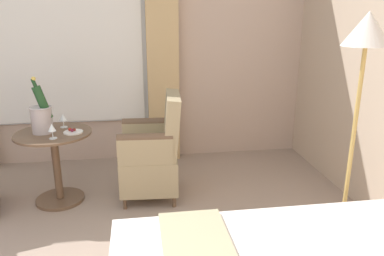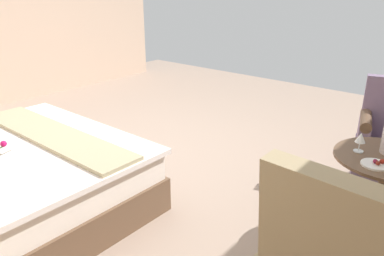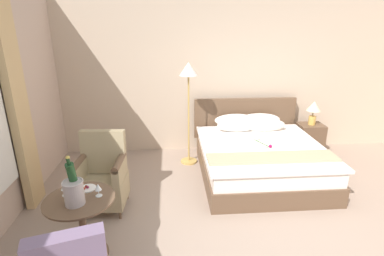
{
  "view_description": "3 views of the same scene",
  "coord_description": "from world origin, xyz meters",
  "px_view_note": "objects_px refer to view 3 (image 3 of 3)",
  "views": [
    {
      "loc": [
        1.24,
        0.76,
        1.7
      ],
      "look_at": [
        -0.65,
        1.04,
        1.12
      ],
      "focal_mm": 35.0,
      "sensor_mm": 36.0,
      "label": 1
    },
    {
      "loc": [
        -2.54,
        2.47,
        1.72
      ],
      "look_at": [
        -1.26,
        0.96,
        0.95
      ],
      "focal_mm": 35.0,
      "sensor_mm": 36.0,
      "label": 2
    },
    {
      "loc": [
        -1.21,
        -2.59,
        2.27
      ],
      "look_at": [
        -0.93,
        1.06,
        1.0
      ],
      "focal_mm": 28.0,
      "sensor_mm": 36.0,
      "label": 3
    }
  ],
  "objects_px": {
    "nightstand": "(309,139)",
    "wine_glass_near_bucket": "(98,188)",
    "bedside_lamp": "(314,109)",
    "wine_glass_near_edge": "(65,187)",
    "snack_plate": "(87,188)",
    "side_table_round": "(83,223)",
    "champagne_bucket": "(73,189)",
    "bed": "(258,155)",
    "armchair_by_window": "(102,178)",
    "floor_lamp_brass": "(189,83)"
  },
  "relations": [
    {
      "from": "nightstand",
      "to": "champagne_bucket",
      "type": "bearing_deg",
      "value": -144.75
    },
    {
      "from": "snack_plate",
      "to": "floor_lamp_brass",
      "type": "bearing_deg",
      "value": 59.27
    },
    {
      "from": "bed",
      "to": "side_table_round",
      "type": "bearing_deg",
      "value": -143.6
    },
    {
      "from": "floor_lamp_brass",
      "to": "snack_plate",
      "type": "distance_m",
      "value": 2.4
    },
    {
      "from": "bedside_lamp",
      "to": "side_table_round",
      "type": "bearing_deg",
      "value": -145.57
    },
    {
      "from": "bed",
      "to": "bedside_lamp",
      "type": "height_order",
      "value": "bed"
    },
    {
      "from": "bed",
      "to": "floor_lamp_brass",
      "type": "xyz_separation_m",
      "value": [
        -1.07,
        0.48,
        1.08
      ]
    },
    {
      "from": "nightstand",
      "to": "armchair_by_window",
      "type": "relative_size",
      "value": 0.57
    },
    {
      "from": "snack_plate",
      "to": "nightstand",
      "type": "bearing_deg",
      "value": 32.57
    },
    {
      "from": "champagne_bucket",
      "to": "snack_plate",
      "type": "distance_m",
      "value": 0.3
    },
    {
      "from": "bed",
      "to": "floor_lamp_brass",
      "type": "bearing_deg",
      "value": 155.92
    },
    {
      "from": "bed",
      "to": "wine_glass_near_bucket",
      "type": "height_order",
      "value": "bed"
    },
    {
      "from": "bedside_lamp",
      "to": "wine_glass_near_bucket",
      "type": "relative_size",
      "value": 3.24
    },
    {
      "from": "side_table_round",
      "to": "champagne_bucket",
      "type": "height_order",
      "value": "champagne_bucket"
    },
    {
      "from": "wine_glass_near_bucket",
      "to": "snack_plate",
      "type": "bearing_deg",
      "value": 135.98
    },
    {
      "from": "bed",
      "to": "wine_glass_near_edge",
      "type": "distance_m",
      "value": 2.94
    },
    {
      "from": "bedside_lamp",
      "to": "snack_plate",
      "type": "bearing_deg",
      "value": -147.43
    },
    {
      "from": "side_table_round",
      "to": "wine_glass_near_edge",
      "type": "xyz_separation_m",
      "value": [
        -0.15,
        0.07,
        0.37
      ]
    },
    {
      "from": "bed",
      "to": "wine_glass_near_bucket",
      "type": "distance_m",
      "value": 2.7
    },
    {
      "from": "champagne_bucket",
      "to": "snack_plate",
      "type": "bearing_deg",
      "value": 80.75
    },
    {
      "from": "nightstand",
      "to": "wine_glass_near_bucket",
      "type": "bearing_deg",
      "value": -144.56
    },
    {
      "from": "bedside_lamp",
      "to": "bed",
      "type": "bearing_deg",
      "value": -149.68
    },
    {
      "from": "bed",
      "to": "armchair_by_window",
      "type": "height_order",
      "value": "bed"
    },
    {
      "from": "floor_lamp_brass",
      "to": "champagne_bucket",
      "type": "bearing_deg",
      "value": -118.54
    },
    {
      "from": "bed",
      "to": "armchair_by_window",
      "type": "xyz_separation_m",
      "value": [
        -2.26,
        -0.78,
        0.1
      ]
    },
    {
      "from": "snack_plate",
      "to": "bedside_lamp",
      "type": "bearing_deg",
      "value": 32.57
    },
    {
      "from": "floor_lamp_brass",
      "to": "champagne_bucket",
      "type": "height_order",
      "value": "floor_lamp_brass"
    },
    {
      "from": "wine_glass_near_bucket",
      "to": "snack_plate",
      "type": "relative_size",
      "value": 0.78
    },
    {
      "from": "bedside_lamp",
      "to": "side_table_round",
      "type": "height_order",
      "value": "bedside_lamp"
    },
    {
      "from": "nightstand",
      "to": "champagne_bucket",
      "type": "distance_m",
      "value": 4.27
    },
    {
      "from": "bedside_lamp",
      "to": "wine_glass_near_edge",
      "type": "distance_m",
      "value": 4.26
    },
    {
      "from": "champagne_bucket",
      "to": "armchair_by_window",
      "type": "height_order",
      "value": "champagne_bucket"
    },
    {
      "from": "side_table_round",
      "to": "wine_glass_near_edge",
      "type": "distance_m",
      "value": 0.4
    },
    {
      "from": "bedside_lamp",
      "to": "armchair_by_window",
      "type": "bearing_deg",
      "value": -156.9
    },
    {
      "from": "nightstand",
      "to": "wine_glass_near_bucket",
      "type": "height_order",
      "value": "wine_glass_near_bucket"
    },
    {
      "from": "nightstand",
      "to": "bedside_lamp",
      "type": "distance_m",
      "value": 0.58
    },
    {
      "from": "bed",
      "to": "floor_lamp_brass",
      "type": "relative_size",
      "value": 1.2
    },
    {
      "from": "armchair_by_window",
      "to": "snack_plate",
      "type": "bearing_deg",
      "value": -88.37
    },
    {
      "from": "snack_plate",
      "to": "wine_glass_near_bucket",
      "type": "bearing_deg",
      "value": -44.02
    },
    {
      "from": "floor_lamp_brass",
      "to": "wine_glass_near_edge",
      "type": "height_order",
      "value": "floor_lamp_brass"
    },
    {
      "from": "nightstand",
      "to": "armchair_by_window",
      "type": "bearing_deg",
      "value": -156.9
    },
    {
      "from": "nightstand",
      "to": "champagne_bucket",
      "type": "height_order",
      "value": "champagne_bucket"
    },
    {
      "from": "champagne_bucket",
      "to": "wine_glass_near_bucket",
      "type": "xyz_separation_m",
      "value": [
        0.19,
        0.12,
        -0.07
      ]
    },
    {
      "from": "side_table_round",
      "to": "snack_plate",
      "type": "xyz_separation_m",
      "value": [
        0.03,
        0.18,
        0.29
      ]
    },
    {
      "from": "nightstand",
      "to": "floor_lamp_brass",
      "type": "xyz_separation_m",
      "value": [
        -2.24,
        -0.21,
        1.11
      ]
    },
    {
      "from": "bed",
      "to": "champagne_bucket",
      "type": "xyz_separation_m",
      "value": [
        -2.29,
        -1.76,
        0.52
      ]
    },
    {
      "from": "bed",
      "to": "champagne_bucket",
      "type": "height_order",
      "value": "champagne_bucket"
    },
    {
      "from": "bedside_lamp",
      "to": "snack_plate",
      "type": "height_order",
      "value": "bedside_lamp"
    },
    {
      "from": "wine_glass_near_bucket",
      "to": "armchair_by_window",
      "type": "height_order",
      "value": "armchair_by_window"
    },
    {
      "from": "floor_lamp_brass",
      "to": "champagne_bucket",
      "type": "relative_size",
      "value": 3.4
    }
  ]
}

